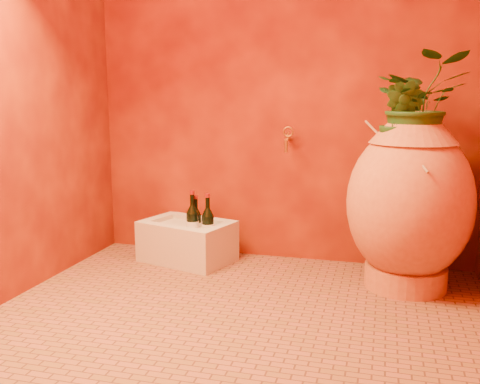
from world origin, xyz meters
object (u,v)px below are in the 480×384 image
(stone_basin, at_px, (187,242))
(wall_tap, at_px, (288,138))
(wine_bottle_b, at_px, (196,224))
(amphora, at_px, (410,202))
(wine_bottle_a, at_px, (193,223))
(wine_bottle_c, at_px, (208,226))

(stone_basin, bearing_deg, wall_tap, 14.81)
(wine_bottle_b, bearing_deg, amphora, -5.81)
(wine_bottle_a, bearing_deg, stone_basin, 143.57)
(wall_tap, bearing_deg, stone_basin, -165.19)
(wine_bottle_c, relative_size, wall_tap, 2.05)
(amphora, xyz_separation_m, wall_tap, (-0.75, 0.30, 0.32))
(amphora, bearing_deg, wine_bottle_c, 176.99)
(wine_bottle_b, distance_m, wall_tap, 0.82)
(amphora, bearing_deg, stone_basin, 174.43)
(wine_bottle_b, height_order, wall_tap, wall_tap)
(amphora, height_order, wine_bottle_c, amphora)
(stone_basin, xyz_separation_m, wine_bottle_c, (0.17, -0.07, 0.14))
(stone_basin, height_order, wine_bottle_c, wine_bottle_c)
(wine_bottle_b, bearing_deg, wine_bottle_c, -33.68)
(stone_basin, bearing_deg, amphora, -5.57)
(wine_bottle_a, xyz_separation_m, wall_tap, (0.58, 0.21, 0.55))
(wine_bottle_b, relative_size, wall_tap, 1.86)
(stone_basin, height_order, wall_tap, wall_tap)
(amphora, xyz_separation_m, wine_bottle_a, (-1.34, 0.10, -0.23))
(wine_bottle_c, bearing_deg, amphora, -3.01)
(wine_bottle_b, xyz_separation_m, wine_bottle_c, (0.11, -0.07, 0.01))
(wine_bottle_b, bearing_deg, wall_tap, 16.42)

